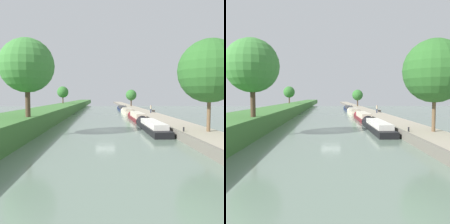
% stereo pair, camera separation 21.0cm
% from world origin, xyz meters
% --- Properties ---
extents(ground_plane, '(160.00, 160.00, 0.00)m').
position_xyz_m(ground_plane, '(0.00, 0.00, 0.00)').
color(ground_plane, slate).
extents(left_grassy_bank, '(6.56, 260.00, 2.21)m').
position_xyz_m(left_grassy_bank, '(-10.81, 0.00, 1.10)').
color(left_grassy_bank, '#3D7033').
rests_on(left_grassy_bank, ground_plane).
extents(right_towpath, '(4.12, 260.00, 0.87)m').
position_xyz_m(right_towpath, '(9.59, 0.00, 0.43)').
color(right_towpath, '#9E937F').
rests_on(right_towpath, ground_plane).
extents(stone_quay, '(0.25, 260.00, 0.92)m').
position_xyz_m(stone_quay, '(7.40, 0.00, 0.46)').
color(stone_quay, '#6B665B').
rests_on(stone_quay, ground_plane).
extents(narrowboat_black, '(2.07, 13.98, 1.97)m').
position_xyz_m(narrowboat_black, '(5.97, 0.01, 0.55)').
color(narrowboat_black, black).
rests_on(narrowboat_black, ground_plane).
extents(narrowboat_maroon, '(1.99, 14.23, 2.13)m').
position_xyz_m(narrowboat_maroon, '(6.07, 13.87, 0.60)').
color(narrowboat_maroon, maroon).
rests_on(narrowboat_maroon, ground_plane).
extents(narrowboat_cream, '(2.09, 14.76, 2.22)m').
position_xyz_m(narrowboat_cream, '(5.89, 29.48, 0.62)').
color(narrowboat_cream, beige).
rests_on(narrowboat_cream, ground_plane).
extents(narrowboat_navy, '(2.08, 17.07, 2.12)m').
position_xyz_m(narrowboat_navy, '(5.97, 45.88, 0.58)').
color(narrowboat_navy, '#141E42').
rests_on(narrowboat_navy, ground_plane).
extents(tree_rightbank_near, '(6.36, 6.36, 9.28)m').
position_xyz_m(tree_rightbank_near, '(10.34, -7.56, 6.96)').
color(tree_rightbank_near, brown).
rests_on(tree_rightbank_near, right_towpath).
extents(tree_rightbank_midnear, '(3.91, 3.91, 5.97)m').
position_xyz_m(tree_rightbank_midnear, '(10.27, 57.25, 4.86)').
color(tree_rightbank_midnear, '#4C3828').
rests_on(tree_rightbank_midnear, right_towpath).
extents(tree_leftbank_downstream, '(5.79, 5.79, 8.41)m').
position_xyz_m(tree_leftbank_downstream, '(-8.41, -5.09, 7.70)').
color(tree_leftbank_downstream, '#4C3828').
rests_on(tree_leftbank_downstream, left_grassy_bank).
extents(tree_leftbank_upstream, '(3.58, 3.58, 5.37)m').
position_xyz_m(tree_leftbank_upstream, '(-12.78, 46.94, 5.77)').
color(tree_leftbank_upstream, brown).
rests_on(tree_leftbank_upstream, left_grassy_bank).
extents(person_walking, '(0.34, 0.34, 1.66)m').
position_xyz_m(person_walking, '(10.14, 20.67, 1.74)').
color(person_walking, '#282D42').
rests_on(person_walking, right_towpath).
extents(mooring_bollard_near, '(0.16, 0.16, 0.45)m').
position_xyz_m(mooring_bollard_near, '(7.83, -7.48, 1.09)').
color(mooring_bollard_near, black).
rests_on(mooring_bollard_near, right_towpath).
extents(mooring_bollard_far, '(0.16, 0.16, 0.45)m').
position_xyz_m(mooring_bollard_far, '(7.83, 53.96, 1.09)').
color(mooring_bollard_far, black).
rests_on(mooring_bollard_far, right_towpath).
extents(park_bench, '(0.44, 1.50, 0.47)m').
position_xyz_m(park_bench, '(11.20, 23.06, 1.22)').
color(park_bench, '#333338').
rests_on(park_bench, right_towpath).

